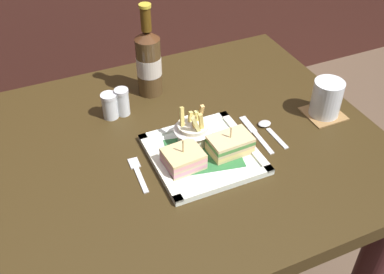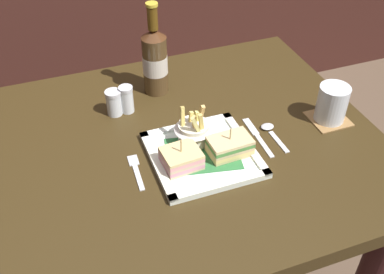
{
  "view_description": "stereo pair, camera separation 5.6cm",
  "coord_description": "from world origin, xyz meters",
  "px_view_note": "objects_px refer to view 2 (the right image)",
  "views": [
    {
      "loc": [
        -0.34,
        -0.82,
        1.53
      ],
      "look_at": [
        0.01,
        -0.04,
        0.82
      ],
      "focal_mm": 42.92,
      "sensor_mm": 36.0,
      "label": 1
    },
    {
      "loc": [
        -0.28,
        -0.85,
        1.53
      ],
      "look_at": [
        0.01,
        -0.04,
        0.82
      ],
      "focal_mm": 42.92,
      "sensor_mm": 36.0,
      "label": 2
    }
  ],
  "objects_px": {
    "fries_cup": "(194,129)",
    "salt_shaker": "(114,104)",
    "dining_table": "(183,186)",
    "sandwich_half_left": "(181,158)",
    "pepper_shaker": "(127,101)",
    "sandwich_half_right": "(230,146)",
    "water_glass": "(332,105)",
    "fork": "(136,170)",
    "knife": "(257,135)",
    "square_plate": "(203,155)",
    "spoon": "(270,130)",
    "beer_bottle": "(155,60)"
  },
  "relations": [
    {
      "from": "dining_table",
      "to": "sandwich_half_left",
      "type": "distance_m",
      "value": 0.21
    },
    {
      "from": "water_glass",
      "to": "pepper_shaker",
      "type": "bearing_deg",
      "value": 155.64
    },
    {
      "from": "square_plate",
      "to": "knife",
      "type": "bearing_deg",
      "value": 9.4
    },
    {
      "from": "water_glass",
      "to": "salt_shaker",
      "type": "xyz_separation_m",
      "value": [
        -0.54,
        0.23,
        -0.02
      ]
    },
    {
      "from": "sandwich_half_left",
      "to": "beer_bottle",
      "type": "distance_m",
      "value": 0.35
    },
    {
      "from": "water_glass",
      "to": "spoon",
      "type": "bearing_deg",
      "value": 177.35
    },
    {
      "from": "square_plate",
      "to": "fork",
      "type": "xyz_separation_m",
      "value": [
        -0.17,
        0.01,
        -0.01
      ]
    },
    {
      "from": "fries_cup",
      "to": "spoon",
      "type": "height_order",
      "value": "fries_cup"
    },
    {
      "from": "sandwich_half_left",
      "to": "pepper_shaker",
      "type": "distance_m",
      "value": 0.28
    },
    {
      "from": "sandwich_half_left",
      "to": "pepper_shaker",
      "type": "xyz_separation_m",
      "value": [
        -0.06,
        0.27,
        0.0
      ]
    },
    {
      "from": "square_plate",
      "to": "salt_shaker",
      "type": "bearing_deg",
      "value": 123.02
    },
    {
      "from": "sandwich_half_left",
      "to": "fork",
      "type": "height_order",
      "value": "sandwich_half_left"
    },
    {
      "from": "knife",
      "to": "fries_cup",
      "type": "bearing_deg",
      "value": 171.57
    },
    {
      "from": "beer_bottle",
      "to": "pepper_shaker",
      "type": "xyz_separation_m",
      "value": [
        -0.1,
        -0.07,
        -0.07
      ]
    },
    {
      "from": "spoon",
      "to": "pepper_shaker",
      "type": "distance_m",
      "value": 0.39
    },
    {
      "from": "sandwich_half_left",
      "to": "fries_cup",
      "type": "bearing_deg",
      "value": 51.28
    },
    {
      "from": "sandwich_half_left",
      "to": "water_glass",
      "type": "xyz_separation_m",
      "value": [
        0.44,
        0.04,
        0.02
      ]
    },
    {
      "from": "fries_cup",
      "to": "beer_bottle",
      "type": "height_order",
      "value": "beer_bottle"
    },
    {
      "from": "sandwich_half_left",
      "to": "spoon",
      "type": "bearing_deg",
      "value": 10.75
    },
    {
      "from": "fries_cup",
      "to": "sandwich_half_left",
      "type": "bearing_deg",
      "value": -128.72
    },
    {
      "from": "sandwich_half_left",
      "to": "beer_bottle",
      "type": "bearing_deg",
      "value": 83.16
    },
    {
      "from": "fries_cup",
      "to": "pepper_shaker",
      "type": "distance_m",
      "value": 0.23
    },
    {
      "from": "water_glass",
      "to": "spoon",
      "type": "height_order",
      "value": "water_glass"
    },
    {
      "from": "fork",
      "to": "water_glass",
      "type": "bearing_deg",
      "value": 1.18
    },
    {
      "from": "beer_bottle",
      "to": "pepper_shaker",
      "type": "bearing_deg",
      "value": -146.39
    },
    {
      "from": "dining_table",
      "to": "sandwich_half_left",
      "type": "bearing_deg",
      "value": -109.52
    },
    {
      "from": "spoon",
      "to": "pepper_shaker",
      "type": "relative_size",
      "value": 1.52
    },
    {
      "from": "fries_cup",
      "to": "sandwich_half_right",
      "type": "bearing_deg",
      "value": -47.01
    },
    {
      "from": "sandwich_half_left",
      "to": "dining_table",
      "type": "bearing_deg",
      "value": 70.48
    },
    {
      "from": "fries_cup",
      "to": "spoon",
      "type": "bearing_deg",
      "value": -5.96
    },
    {
      "from": "salt_shaker",
      "to": "sandwich_half_left",
      "type": "bearing_deg",
      "value": -69.66
    },
    {
      "from": "square_plate",
      "to": "water_glass",
      "type": "distance_m",
      "value": 0.38
    },
    {
      "from": "knife",
      "to": "spoon",
      "type": "height_order",
      "value": "spoon"
    },
    {
      "from": "dining_table",
      "to": "sandwich_half_right",
      "type": "distance_m",
      "value": 0.23
    },
    {
      "from": "sandwich_half_left",
      "to": "sandwich_half_right",
      "type": "distance_m",
      "value": 0.12
    },
    {
      "from": "sandwich_half_right",
      "to": "fork",
      "type": "height_order",
      "value": "sandwich_half_right"
    },
    {
      "from": "sandwich_half_left",
      "to": "knife",
      "type": "distance_m",
      "value": 0.23
    },
    {
      "from": "dining_table",
      "to": "square_plate",
      "type": "relative_size",
      "value": 4.03
    },
    {
      "from": "fork",
      "to": "pepper_shaker",
      "type": "xyz_separation_m",
      "value": [
        0.04,
        0.24,
        0.03
      ]
    },
    {
      "from": "fries_cup",
      "to": "salt_shaker",
      "type": "distance_m",
      "value": 0.25
    },
    {
      "from": "knife",
      "to": "pepper_shaker",
      "type": "bearing_deg",
      "value": 142.36
    },
    {
      "from": "water_glass",
      "to": "spoon",
      "type": "distance_m",
      "value": 0.18
    },
    {
      "from": "sandwich_half_left",
      "to": "sandwich_half_right",
      "type": "height_order",
      "value": "sandwich_half_left"
    },
    {
      "from": "knife",
      "to": "salt_shaker",
      "type": "relative_size",
      "value": 2.24
    },
    {
      "from": "pepper_shaker",
      "to": "water_glass",
      "type": "bearing_deg",
      "value": -24.36
    },
    {
      "from": "sandwich_half_left",
      "to": "water_glass",
      "type": "relative_size",
      "value": 0.93
    },
    {
      "from": "spoon",
      "to": "beer_bottle",
      "type": "bearing_deg",
      "value": 127.69
    },
    {
      "from": "square_plate",
      "to": "dining_table",
      "type": "bearing_deg",
      "value": 113.0
    },
    {
      "from": "sandwich_half_right",
      "to": "spoon",
      "type": "distance_m",
      "value": 0.15
    },
    {
      "from": "knife",
      "to": "dining_table",
      "type": "bearing_deg",
      "value": 167.16
    }
  ]
}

